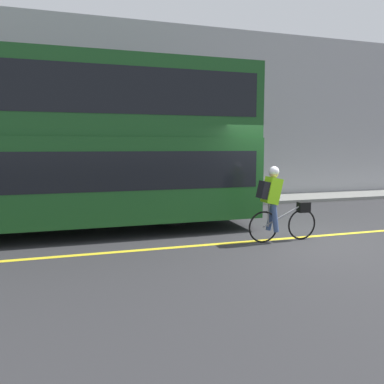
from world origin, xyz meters
TOP-DOWN VIEW (x-y plane):
  - ground_plane at (0.00, 0.00)m, footprint 80.00×80.00m
  - road_center_line at (0.00, 0.14)m, footprint 50.00×0.14m
  - sidewalk_curb at (0.00, 5.45)m, footprint 60.00×1.79m
  - building_facade at (0.00, 6.49)m, footprint 60.00×0.30m
  - bus at (-5.27, 2.22)m, footprint 9.84×2.61m
  - cyclist_on_bike at (-0.53, -0.03)m, footprint 1.59×0.32m

SIDE VIEW (x-z plane):
  - ground_plane at x=0.00m, z-range 0.00..0.00m
  - road_center_line at x=0.00m, z-range 0.00..0.01m
  - sidewalk_curb at x=0.00m, z-range 0.00..0.12m
  - cyclist_on_bike at x=-0.53m, z-range 0.06..1.67m
  - bus at x=-5.27m, z-range 0.22..4.17m
  - building_facade at x=0.00m, z-range 0.00..6.30m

